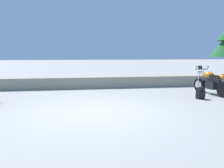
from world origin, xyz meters
name	(u,v)px	position (x,y,z in m)	size (l,w,h in m)	color
ground_plane	(96,111)	(0.00, 0.00, 0.00)	(120.00, 120.00, 0.00)	gray
stone_wall	(88,82)	(0.00, 4.80, 0.28)	(36.00, 0.80, 0.55)	gray
motorcycle_orange_centre	(211,83)	(5.03, 2.12, 0.49)	(0.73, 2.06, 1.18)	black
rider_backpack	(200,93)	(4.09, 1.29, 0.24)	(0.34, 0.32, 0.47)	black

